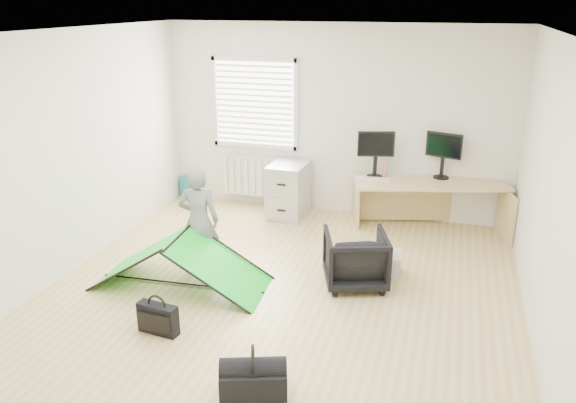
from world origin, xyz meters
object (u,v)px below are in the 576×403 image
(office_chair, at_px, (356,259))
(laptop_bag, at_px, (158,319))
(kite, at_px, (181,261))
(person, at_px, (199,220))
(filing_cabinet, at_px, (289,190))
(storage_crate, at_px, (380,263))
(monitor_left, at_px, (375,161))
(duffel_bag, at_px, (253,382))
(desk, at_px, (429,206))
(monitor_right, at_px, (442,162))
(thermos, at_px, (384,168))

(office_chair, xyz_separation_m, laptop_bag, (-1.61, -1.49, -0.16))
(kite, bearing_deg, person, 77.22)
(filing_cabinet, bearing_deg, storage_crate, -41.60)
(filing_cabinet, xyz_separation_m, office_chair, (1.31, -1.82, -0.08))
(monitor_left, relative_size, office_chair, 0.73)
(person, height_order, laptop_bag, person)
(laptop_bag, relative_size, duffel_bag, 0.75)
(laptop_bag, bearing_deg, filing_cabinet, 91.69)
(person, bearing_deg, filing_cabinet, -114.23)
(kite, distance_m, storage_crate, 2.25)
(office_chair, bearing_deg, monitor_left, -106.05)
(office_chair, bearing_deg, person, -12.55)
(monitor_left, bearing_deg, desk, -15.25)
(office_chair, distance_m, laptop_bag, 2.20)
(desk, bearing_deg, monitor_right, 47.07)
(monitor_right, distance_m, laptop_bag, 4.36)
(monitor_right, distance_m, thermos, 0.78)
(desk, xyz_separation_m, office_chair, (-0.68, -1.84, -0.03))
(storage_crate, bearing_deg, thermos, 96.88)
(filing_cabinet, bearing_deg, kite, -99.80)
(storage_crate, height_order, laptop_bag, laptop_bag)
(thermos, distance_m, kite, 3.15)
(office_chair, bearing_deg, monitor_right, -129.66)
(office_chair, bearing_deg, desk, -128.79)
(filing_cabinet, xyz_separation_m, duffel_bag, (0.86, -3.88, -0.27))
(monitor_left, distance_m, duffel_bag, 4.01)
(desk, relative_size, duffel_bag, 3.78)
(monitor_right, height_order, person, person)
(person, distance_m, storage_crate, 2.12)
(person, distance_m, duffel_bag, 2.35)
(person, bearing_deg, monitor_left, -140.95)
(desk, relative_size, kite, 1.06)
(monitor_right, xyz_separation_m, office_chair, (-0.79, -2.06, -0.61))
(monitor_left, xyz_separation_m, office_chair, (0.08, -1.85, -0.61))
(duffel_bag, bearing_deg, laptop_bag, 134.57)
(filing_cabinet, bearing_deg, person, -100.45)
(thermos, xyz_separation_m, kite, (-1.87, -2.49, -0.51))
(monitor_right, relative_size, duffel_bag, 0.91)
(person, bearing_deg, duffel_bag, 113.96)
(filing_cabinet, xyz_separation_m, monitor_right, (2.10, 0.24, 0.53))
(filing_cabinet, xyz_separation_m, kite, (-0.52, -2.39, -0.10))
(person, bearing_deg, kite, 69.89)
(thermos, bearing_deg, monitor_right, 10.88)
(monitor_left, xyz_separation_m, storage_crate, (0.31, -1.51, -0.79))
(filing_cabinet, bearing_deg, laptop_bag, -92.65)
(monitor_left, distance_m, storage_crate, 1.74)
(monitor_left, xyz_separation_m, person, (-1.69, -2.03, -0.29))
(filing_cabinet, xyz_separation_m, storage_crate, (1.53, -1.49, -0.26))
(kite, relative_size, laptop_bag, 4.72)
(monitor_right, height_order, storage_crate, monitor_right)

